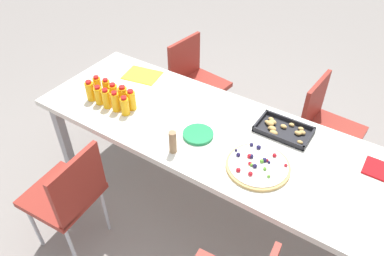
% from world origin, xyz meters
% --- Properties ---
extents(ground_plane, '(12.00, 12.00, 0.00)m').
position_xyz_m(ground_plane, '(0.00, 0.00, 0.00)').
color(ground_plane, gray).
extents(party_table, '(2.38, 0.82, 0.75)m').
position_xyz_m(party_table, '(0.00, 0.00, 0.68)').
color(party_table, silver).
rests_on(party_table, ground_plane).
extents(chair_far_left, '(0.45, 0.45, 0.83)m').
position_xyz_m(chair_far_left, '(-0.63, 0.76, 0.50)').
color(chair_far_left, maroon).
rests_on(chair_far_left, ground_plane).
extents(chair_near_left, '(0.43, 0.43, 0.83)m').
position_xyz_m(chair_near_left, '(-0.57, -0.74, 0.50)').
color(chair_near_left, maroon).
rests_on(chair_near_left, ground_plane).
extents(chair_far_right, '(0.43, 0.43, 0.83)m').
position_xyz_m(chair_far_right, '(0.52, 0.76, 0.50)').
color(chair_far_right, maroon).
rests_on(chair_far_right, ground_plane).
extents(juice_bottle_0, '(0.06, 0.06, 0.15)m').
position_xyz_m(juice_bottle_0, '(-0.87, -0.19, 0.82)').
color(juice_bottle_0, '#FAAD14').
rests_on(juice_bottle_0, party_table).
extents(juice_bottle_1, '(0.06, 0.06, 0.14)m').
position_xyz_m(juice_bottle_1, '(-0.79, -0.18, 0.81)').
color(juice_bottle_1, '#F9AE14').
rests_on(juice_bottle_1, party_table).
extents(juice_bottle_2, '(0.06, 0.06, 0.14)m').
position_xyz_m(juice_bottle_2, '(-0.72, -0.19, 0.81)').
color(juice_bottle_2, '#F9AC14').
rests_on(juice_bottle_2, party_table).
extents(juice_bottle_3, '(0.05, 0.05, 0.15)m').
position_xyz_m(juice_bottle_3, '(-0.64, -0.18, 0.82)').
color(juice_bottle_3, '#FAAD14').
rests_on(juice_bottle_3, party_table).
extents(juice_bottle_4, '(0.06, 0.06, 0.14)m').
position_xyz_m(juice_bottle_4, '(-0.56, -0.18, 0.81)').
color(juice_bottle_4, '#F9AC14').
rests_on(juice_bottle_4, party_table).
extents(juice_bottle_5, '(0.05, 0.05, 0.15)m').
position_xyz_m(juice_bottle_5, '(-0.86, -0.12, 0.82)').
color(juice_bottle_5, '#F9AC14').
rests_on(juice_bottle_5, party_table).
extents(juice_bottle_6, '(0.05, 0.05, 0.15)m').
position_xyz_m(juice_bottle_6, '(-0.79, -0.10, 0.82)').
color(juice_bottle_6, '#FAAE14').
rests_on(juice_bottle_6, party_table).
extents(juice_bottle_7, '(0.06, 0.06, 0.14)m').
position_xyz_m(juice_bottle_7, '(-0.72, -0.11, 0.81)').
color(juice_bottle_7, '#FAAD14').
rests_on(juice_bottle_7, party_table).
extents(juice_bottle_8, '(0.06, 0.06, 0.15)m').
position_xyz_m(juice_bottle_8, '(-0.64, -0.11, 0.82)').
color(juice_bottle_8, '#F9AC14').
rests_on(juice_bottle_8, party_table).
extents(juice_bottle_9, '(0.06, 0.06, 0.15)m').
position_xyz_m(juice_bottle_9, '(-0.56, -0.11, 0.82)').
color(juice_bottle_9, '#FAAE14').
rests_on(juice_bottle_9, party_table).
extents(fruit_pizza, '(0.36, 0.36, 0.05)m').
position_xyz_m(fruit_pizza, '(0.37, -0.14, 0.76)').
color(fruit_pizza, tan).
rests_on(fruit_pizza, party_table).
extents(snack_tray, '(0.33, 0.21, 0.04)m').
position_xyz_m(snack_tray, '(0.36, 0.22, 0.76)').
color(snack_tray, black).
rests_on(snack_tray, party_table).
extents(plate_stack, '(0.19, 0.19, 0.02)m').
position_xyz_m(plate_stack, '(-0.05, -0.10, 0.76)').
color(plate_stack, '#1E8C4C').
rests_on(plate_stack, party_table).
extents(napkin_stack, '(0.15, 0.15, 0.01)m').
position_xyz_m(napkin_stack, '(0.93, 0.20, 0.75)').
color(napkin_stack, red).
rests_on(napkin_stack, party_table).
extents(cardboard_tube, '(0.04, 0.04, 0.14)m').
position_xyz_m(cardboard_tube, '(-0.10, -0.30, 0.82)').
color(cardboard_tube, '#9E7A56').
rests_on(cardboard_tube, party_table).
extents(paper_folder, '(0.29, 0.25, 0.01)m').
position_xyz_m(paper_folder, '(-0.77, 0.24, 0.75)').
color(paper_folder, yellow).
rests_on(paper_folder, party_table).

